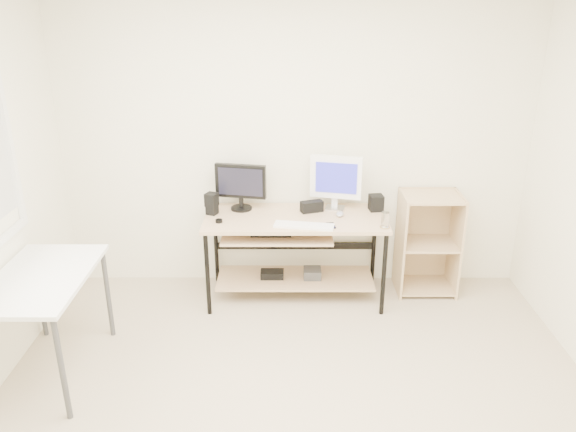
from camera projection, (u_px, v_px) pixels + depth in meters
The scene contains 16 objects.
room at pixel (273, 230), 2.92m from camera, with size 4.01×4.01×2.62m.
desk at pixel (292, 240), 4.71m from camera, with size 1.50×0.65×0.75m.
side_table at pixel (42, 287), 3.68m from camera, with size 0.60×1.00×0.75m.
shelf_unit at pixel (427, 241), 4.89m from camera, with size 0.50×0.40×0.90m.
black_monitor at pixel (241, 184), 4.71m from camera, with size 0.43×0.18×0.40m.
white_imac at pixel (336, 179), 4.70m from camera, with size 0.43×0.14×0.47m.
keyboard at pixel (304, 226), 4.43m from camera, with size 0.47×0.13×0.02m, color white.
mouse at pixel (340, 214), 4.64m from camera, with size 0.06×0.10×0.03m, color #B9B9BF.
center_speaker at pixel (312, 206), 4.72m from camera, with size 0.19×0.08×0.09m, color black.
speaker_left at pixel (212, 203), 4.65m from camera, with size 0.12×0.12×0.18m.
speaker_right at pixel (376, 203), 4.75m from camera, with size 0.11×0.11×0.13m, color black.
audio_controller at pixel (213, 204), 4.69m from camera, with size 0.08×0.05×0.16m, color black.
volume_puck at pixel (219, 221), 4.51m from camera, with size 0.06×0.06×0.02m, color black.
smartphone at pixel (331, 225), 4.44m from camera, with size 0.06×0.12×0.01m, color black.
coaster at pixel (385, 227), 4.42m from camera, with size 0.08×0.08×0.01m, color olive.
drinking_glass at pixel (385, 220), 4.39m from camera, with size 0.06×0.06×0.12m, color white.
Camera 1 is at (-0.06, -2.65, 2.46)m, focal length 35.00 mm.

